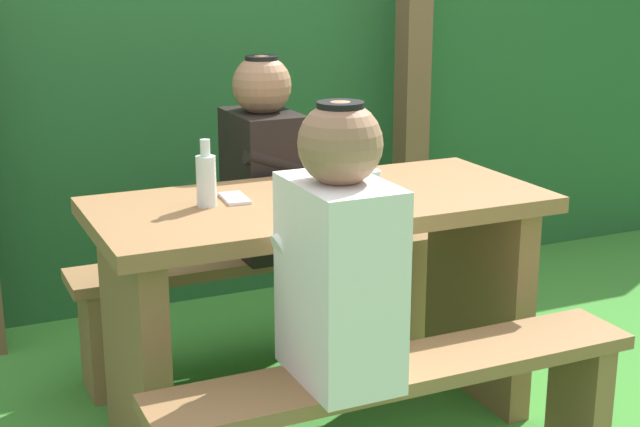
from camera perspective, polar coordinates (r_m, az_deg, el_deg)
The scene contains 12 objects.
ground_plane at distance 3.13m, azimuth 0.00°, elevation -12.78°, with size 12.00×12.00×0.00m, color #3C8A31.
hedge_backdrop at distance 4.38m, azimuth -9.22°, elevation 6.50°, with size 6.40×0.82×1.61m, color #225A2A.
pergola_post_right at distance 4.14m, azimuth 5.77°, elevation 9.39°, with size 0.12×0.12×2.08m, color brown.
picnic_table at distance 2.91m, azimuth 0.00°, elevation -3.74°, with size 1.40×0.64×0.77m.
bench_near at distance 2.57m, azimuth 5.01°, elevation -11.67°, with size 1.40×0.24×0.44m.
bench_far at distance 3.44m, azimuth -3.67°, elevation -4.34°, with size 1.40×0.24×0.44m.
person_white_shirt at distance 2.31m, azimuth 1.18°, elevation -2.54°, with size 0.25×0.35×0.72m.
person_black_coat at distance 3.32m, azimuth -3.51°, elevation 3.07°, with size 0.25×0.35×0.72m.
drinking_glass at distance 2.77m, azimuth 3.08°, elevation 1.68°, with size 0.07×0.07×0.10m, color silver.
bottle_left at distance 2.94m, azimuth 0.81°, elevation 3.28°, with size 0.06×0.06×0.23m.
bottle_right at distance 2.74m, azimuth -7.05°, elevation 2.14°, with size 0.06×0.06×0.20m.
cell_phone at distance 2.82m, azimuth -5.30°, elevation 0.94°, with size 0.07×0.14×0.01m, color silver.
Camera 1 is at (-1.15, -2.50, 1.49)m, focal length 51.81 mm.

